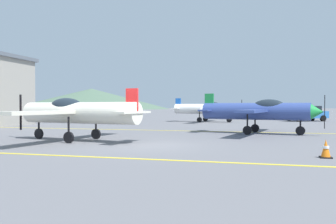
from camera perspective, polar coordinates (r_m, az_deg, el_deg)
name	(u,v)px	position (r m, az deg, el deg)	size (l,w,h in m)	color
ground_plane	(141,145)	(14.62, -4.57, -5.47)	(400.00, 400.00, 0.00)	slate
apron_line_near	(103,157)	(11.29, -10.71, -7.40)	(80.00, 0.16, 0.01)	yellow
apron_line_far	(183,131)	(22.59, 2.42, -3.13)	(80.00, 0.16, 0.01)	yellow
airplane_near	(75,112)	(16.82, -15.12, 0.00)	(7.05, 8.07, 2.41)	silver
airplane_mid	(259,111)	(20.90, 14.87, 0.21)	(7.06, 8.05, 2.41)	#33478C
airplane_far	(207,109)	(34.83, 6.45, 0.58)	(7.05, 8.07, 2.41)	white
car_sedan	(306,113)	(39.28, 21.92, -0.19)	(4.64, 3.62, 1.62)	#3372BF
traffic_cone_front	(326,149)	(12.07, 24.68, -5.58)	(0.36, 0.36, 0.59)	black
hill_left	(91,99)	(169.53, -12.58, 2.16)	(75.71, 75.71, 9.78)	#4C6651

